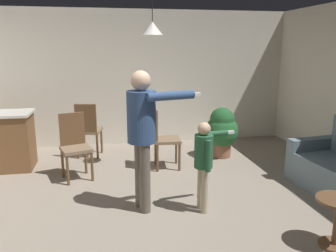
% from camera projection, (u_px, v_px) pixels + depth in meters
% --- Properties ---
extents(ground, '(7.68, 7.68, 0.00)m').
position_uv_depth(ground, '(163.00, 211.00, 4.20)').
color(ground, gray).
extents(wall_back, '(6.40, 0.10, 2.70)m').
position_uv_depth(wall_back, '(136.00, 78.00, 6.95)').
color(wall_back, silver).
rests_on(wall_back, ground).
extents(person_adult, '(0.88, 0.48, 1.72)m').
position_uv_depth(person_adult, '(143.00, 126.00, 4.04)').
color(person_adult, '#60564C').
rests_on(person_adult, ground).
extents(person_child, '(0.56, 0.38, 1.12)m').
position_uv_depth(person_child, '(204.00, 157.00, 4.07)').
color(person_child, tan).
rests_on(person_child, ground).
extents(dining_chair_by_counter, '(0.45, 0.45, 1.00)m').
position_uv_depth(dining_chair_by_counter, '(163.00, 136.00, 5.60)').
color(dining_chair_by_counter, brown).
rests_on(dining_chair_by_counter, ground).
extents(dining_chair_near_wall, '(0.50, 0.50, 1.00)m').
position_uv_depth(dining_chair_near_wall, '(88.00, 128.00, 6.16)').
color(dining_chair_near_wall, brown).
rests_on(dining_chair_near_wall, ground).
extents(dining_chair_centre_back, '(0.53, 0.53, 1.00)m').
position_uv_depth(dining_chair_centre_back, '(75.00, 143.00, 5.17)').
color(dining_chair_centre_back, brown).
rests_on(dining_chair_centre_back, ground).
extents(potted_plant_corner, '(0.60, 0.60, 0.92)m').
position_uv_depth(potted_plant_corner, '(222.00, 130.00, 6.19)').
color(potted_plant_corner, brown).
rests_on(potted_plant_corner, ground).
extents(ceiling_light_pendant, '(0.32, 0.32, 0.55)m').
position_uv_depth(ceiling_light_pendant, '(152.00, 28.00, 5.15)').
color(ceiling_light_pendant, silver).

